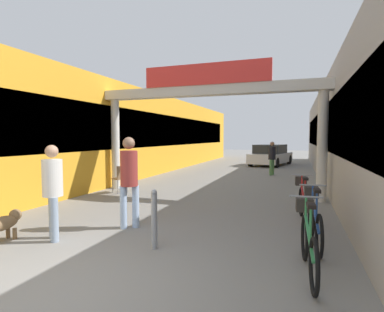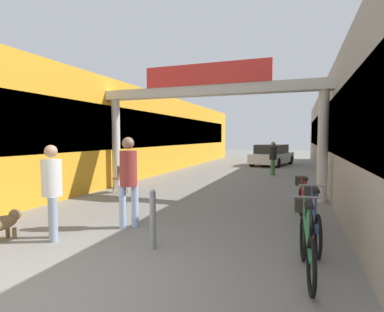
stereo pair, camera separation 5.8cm
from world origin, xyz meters
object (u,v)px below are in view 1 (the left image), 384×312
object	(u,v)px
pedestrian_carrying_crate	(272,156)
dog_on_leash	(4,223)
bicycle_blue_second	(314,219)
cafe_chair_wood_nearer	(121,176)
parked_car_white	(271,155)
pedestrian_companion	(129,176)
bicycle_green_nearest	(308,240)
pedestrian_with_dog	(53,186)
bollard_post_metal	(154,219)
bicycle_red_third	(303,201)

from	to	relation	value
pedestrian_carrying_crate	dog_on_leash	xyz separation A→B (m)	(-3.68, -10.92, -0.59)
bicycle_blue_second	cafe_chair_wood_nearer	distance (m)	6.36
pedestrian_carrying_crate	parked_car_white	world-z (taller)	pedestrian_carrying_crate
pedestrian_companion	bicycle_green_nearest	size ratio (longest dim) A/B	1.07
pedestrian_with_dog	bollard_post_metal	world-z (taller)	pedestrian_with_dog
pedestrian_companion	bicycle_green_nearest	bearing A→B (deg)	-15.37
cafe_chair_wood_nearer	bicycle_green_nearest	bearing A→B (deg)	-36.39
dog_on_leash	bollard_post_metal	world-z (taller)	bollard_post_metal
pedestrian_carrying_crate	bollard_post_metal	size ratio (longest dim) A/B	1.63
pedestrian_with_dog	bicycle_red_third	bearing A→B (deg)	33.19
bicycle_red_third	bollard_post_metal	bearing A→B (deg)	-132.52
pedestrian_with_dog	pedestrian_companion	distance (m)	1.39
cafe_chair_wood_nearer	parked_car_white	world-z (taller)	parked_car_white
pedestrian_companion	cafe_chair_wood_nearer	size ratio (longest dim) A/B	2.04
bicycle_green_nearest	bicycle_red_third	xyz separation A→B (m)	(-0.01, 2.58, 0.00)
cafe_chair_wood_nearer	parked_car_white	size ratio (longest dim) A/B	0.21
dog_on_leash	bollard_post_metal	distance (m)	2.69
pedestrian_with_dog	parked_car_white	bearing A→B (deg)	81.19
pedestrian_carrying_crate	bicycle_blue_second	bearing A→B (deg)	-81.31
pedestrian_with_dog	bicycle_blue_second	distance (m)	4.55
bicycle_red_third	cafe_chair_wood_nearer	xyz separation A→B (m)	(-5.51, 1.49, 0.10)
bicycle_blue_second	pedestrian_carrying_crate	bearing A→B (deg)	98.69
dog_on_leash	parked_car_white	bearing A→B (deg)	78.71
pedestrian_companion	dog_on_leash	world-z (taller)	pedestrian_companion
dog_on_leash	bicycle_red_third	distance (m)	5.82
bicycle_blue_second	bicycle_red_third	size ratio (longest dim) A/B	1.00
pedestrian_carrying_crate	bicycle_green_nearest	xyz separation A→B (m)	(1.28, -10.44, -0.47)
pedestrian_companion	bollard_post_metal	bearing A→B (deg)	-41.15
pedestrian_companion	bollard_post_metal	world-z (taller)	pedestrian_companion
pedestrian_carrying_crate	pedestrian_with_dog	bearing A→B (deg)	-105.36
cafe_chair_wood_nearer	parked_car_white	bearing A→B (deg)	71.85
pedestrian_companion	cafe_chair_wood_nearer	distance (m)	3.90
parked_car_white	pedestrian_with_dog	bearing A→B (deg)	-98.81
dog_on_leash	cafe_chair_wood_nearer	distance (m)	4.59
pedestrian_carrying_crate	bicycle_red_third	distance (m)	7.97
pedestrian_with_dog	parked_car_white	distance (m)	15.88
bicycle_blue_second	parked_car_white	bearing A→B (deg)	97.51
pedestrian_companion	pedestrian_carrying_crate	world-z (taller)	pedestrian_companion
dog_on_leash	parked_car_white	world-z (taller)	parked_car_white
pedestrian_companion	bollard_post_metal	size ratio (longest dim) A/B	1.86
pedestrian_carrying_crate	dog_on_leash	world-z (taller)	pedestrian_carrying_crate
bicycle_blue_second	bicycle_red_third	bearing A→B (deg)	95.97
bicycle_red_third	parked_car_white	size ratio (longest dim) A/B	0.39
bollard_post_metal	parked_car_white	bearing A→B (deg)	87.90
pedestrian_companion	dog_on_leash	size ratio (longest dim) A/B	2.62
bicycle_green_nearest	parked_car_white	distance (m)	15.63
bicycle_green_nearest	bollard_post_metal	distance (m)	2.33
bollard_post_metal	bicycle_blue_second	bearing A→B (deg)	23.92
bicycle_red_third	bollard_post_metal	distance (m)	3.42
bicycle_blue_second	bollard_post_metal	xyz separation A→B (m)	(-2.46, -1.09, 0.06)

